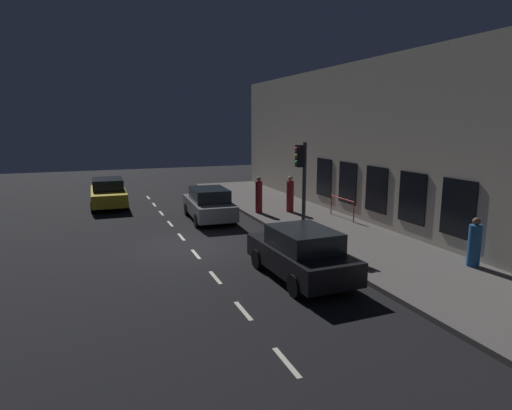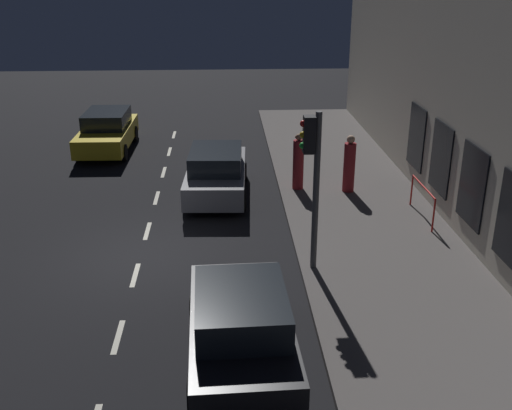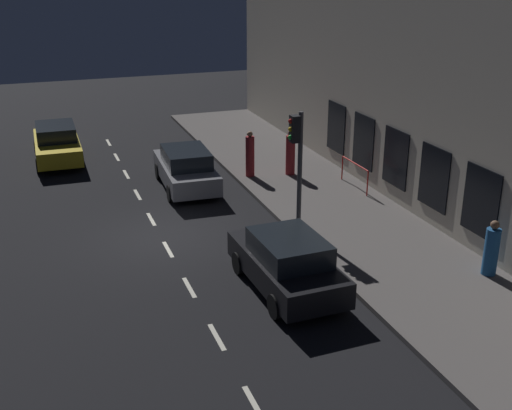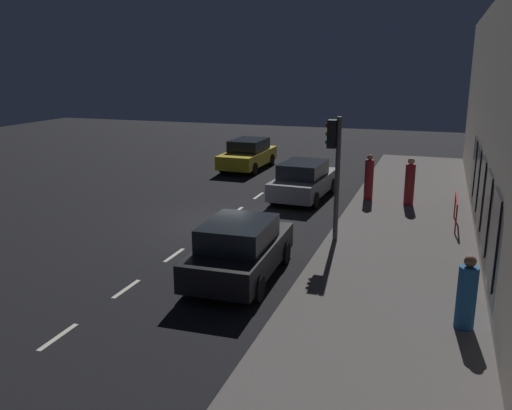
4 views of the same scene
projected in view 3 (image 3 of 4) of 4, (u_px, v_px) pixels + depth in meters
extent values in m
plane|color=black|center=(161.00, 237.00, 20.68)|extent=(60.00, 60.00, 0.00)
cube|color=#5B5654|center=(337.00, 211.00, 22.64)|extent=(4.50, 32.00, 0.15)
cube|color=beige|center=(408.00, 102.00, 22.14)|extent=(0.60, 32.00, 7.51)
cube|color=black|center=(481.00, 202.00, 18.66)|extent=(0.04, 1.53, 2.03)
cube|color=black|center=(434.00, 178.00, 20.70)|extent=(0.04, 1.53, 2.03)
cube|color=black|center=(396.00, 158.00, 22.74)|extent=(0.04, 1.53, 2.03)
cube|color=black|center=(363.00, 141.00, 24.78)|extent=(0.04, 1.53, 2.03)
cube|color=black|center=(336.00, 127.00, 26.82)|extent=(0.04, 1.53, 2.03)
cube|color=beige|center=(254.00, 404.00, 12.96)|extent=(0.12, 1.20, 0.01)
cube|color=beige|center=(217.00, 337.00, 15.24)|extent=(0.12, 1.20, 0.01)
cube|color=beige|center=(189.00, 287.00, 17.52)|extent=(0.12, 1.20, 0.01)
cube|color=beige|center=(168.00, 249.00, 19.80)|extent=(0.12, 1.20, 0.01)
cube|color=beige|center=(151.00, 219.00, 22.08)|extent=(0.12, 1.20, 0.01)
cube|color=beige|center=(138.00, 195.00, 24.36)|extent=(0.12, 1.20, 0.01)
cube|color=beige|center=(126.00, 174.00, 26.64)|extent=(0.12, 1.20, 0.01)
cube|color=beige|center=(117.00, 157.00, 28.92)|extent=(0.12, 1.20, 0.01)
cube|color=beige|center=(109.00, 143.00, 31.21)|extent=(0.12, 1.20, 0.01)
cylinder|color=#424244|center=(300.00, 171.00, 20.36)|extent=(0.15, 0.15, 3.83)
cube|color=black|center=(295.00, 129.00, 19.80)|extent=(0.26, 0.32, 0.84)
sphere|color=red|center=(291.00, 121.00, 19.66)|extent=(0.15, 0.15, 0.15)
sphere|color=gold|center=(290.00, 129.00, 19.76)|extent=(0.15, 0.15, 0.15)
sphere|color=green|center=(290.00, 137.00, 19.85)|extent=(0.15, 0.15, 0.15)
cube|color=slate|center=(186.00, 172.00, 24.92)|extent=(2.03, 4.53, 0.70)
cube|color=black|center=(186.00, 157.00, 24.53)|extent=(1.71, 2.39, 0.60)
cylinder|color=black|center=(159.00, 171.00, 26.03)|extent=(0.25, 0.65, 0.64)
cylinder|color=black|center=(200.00, 167.00, 26.50)|extent=(0.25, 0.65, 0.64)
cylinder|color=black|center=(171.00, 193.00, 23.57)|extent=(0.25, 0.65, 0.64)
cylinder|color=black|center=(216.00, 189.00, 24.04)|extent=(0.25, 0.65, 0.64)
cube|color=black|center=(286.00, 267.00, 17.26)|extent=(1.98, 4.26, 0.70)
cube|color=black|center=(289.00, 248.00, 16.88)|extent=(1.69, 2.24, 0.60)
cylinder|color=black|center=(239.00, 263.00, 18.20)|extent=(0.24, 0.65, 0.64)
cylinder|color=black|center=(295.00, 253.00, 18.80)|extent=(0.24, 0.65, 0.64)
cylinder|color=black|center=(276.00, 306.00, 15.94)|extent=(0.24, 0.65, 0.64)
cylinder|color=black|center=(338.00, 294.00, 16.54)|extent=(0.24, 0.65, 0.64)
cube|color=gold|center=(57.00, 147.00, 28.18)|extent=(1.90, 4.54, 0.70)
cube|color=black|center=(56.00, 132.00, 28.10)|extent=(1.65, 2.37, 0.60)
cylinder|color=black|center=(81.00, 161.00, 27.32)|extent=(0.23, 0.64, 0.64)
cylinder|color=black|center=(39.00, 165.00, 26.79)|extent=(0.23, 0.64, 0.64)
cylinder|color=black|center=(76.00, 144.00, 29.78)|extent=(0.23, 0.64, 0.64)
cylinder|color=black|center=(37.00, 147.00, 29.26)|extent=(0.23, 0.64, 0.64)
cylinder|color=#1E5189|center=(491.00, 252.00, 17.72)|extent=(0.41, 0.41, 1.35)
sphere|color=brown|center=(495.00, 225.00, 17.43)|extent=(0.25, 0.25, 0.25)
cube|color=brown|center=(492.00, 223.00, 17.53)|extent=(0.07, 0.05, 0.07)
cylinder|color=maroon|center=(290.00, 155.00, 25.92)|extent=(0.52, 0.52, 1.60)
sphere|color=tan|center=(291.00, 133.00, 25.59)|extent=(0.26, 0.26, 0.26)
cube|color=tan|center=(293.00, 132.00, 25.68)|extent=(0.08, 0.09, 0.07)
cylinder|color=maroon|center=(250.00, 156.00, 25.70)|extent=(0.48, 0.48, 1.63)
sphere|color=#936B4C|center=(250.00, 134.00, 25.37)|extent=(0.22, 0.22, 0.22)
cube|color=#936B4C|center=(247.00, 134.00, 25.38)|extent=(0.06, 0.07, 0.06)
cylinder|color=red|center=(367.00, 184.00, 23.65)|extent=(0.05, 0.05, 0.95)
cylinder|color=red|center=(342.00, 168.00, 25.42)|extent=(0.05, 0.05, 0.95)
cylinder|color=red|center=(355.00, 164.00, 24.37)|extent=(0.05, 2.01, 0.05)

